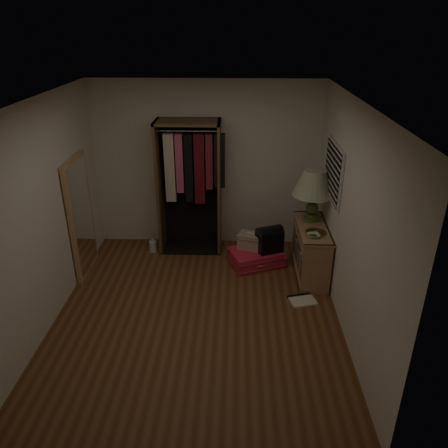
{
  "coord_description": "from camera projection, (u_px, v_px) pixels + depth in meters",
  "views": [
    {
      "loc": [
        0.47,
        -4.49,
        3.35
      ],
      "look_at": [
        0.3,
        0.95,
        0.8
      ],
      "focal_mm": 35.0,
      "sensor_mm": 36.0,
      "label": 1
    }
  ],
  "objects": [
    {
      "name": "open_wardrobe",
      "position": [
        191.0,
        176.0,
        6.6
      ],
      "size": [
        1.01,
        0.5,
        2.05
      ],
      "color": "brown",
      "rests_on": "ground"
    },
    {
      "name": "ground",
      "position": [
        198.0,
        313.0,
        5.5
      ],
      "size": [
        4.0,
        4.0,
        0.0
      ],
      "primitive_type": "plane",
      "color": "brown",
      "rests_on": "ground"
    },
    {
      "name": "table_lamp",
      "position": [
        314.0,
        184.0,
        6.03
      ],
      "size": [
        0.7,
        0.7,
        0.74
      ],
      "rotation": [
        0.0,
        0.0,
        0.22
      ],
      "color": "#455328",
      "rests_on": "console_bookshelf"
    },
    {
      "name": "console_bookshelf",
      "position": [
        310.0,
        248.0,
        6.23
      ],
      "size": [
        0.42,
        1.12,
        0.75
      ],
      "color": "#9F734D",
      "rests_on": "ground"
    },
    {
      "name": "floor_book",
      "position": [
        302.0,
        300.0,
        5.74
      ],
      "size": [
        0.39,
        0.34,
        0.03
      ],
      "rotation": [
        0.0,
        0.0,
        0.25
      ],
      "color": "#F0E6CA",
      "rests_on": "ground"
    },
    {
      "name": "black_bag",
      "position": [
        270.0,
        239.0,
        6.41
      ],
      "size": [
        0.43,
        0.36,
        0.4
      ],
      "rotation": [
        0.0,
        0.0,
        0.39
      ],
      "color": "black",
      "rests_on": "pink_suitcase"
    },
    {
      "name": "ceramic_bowl",
      "position": [
        313.0,
        236.0,
        5.75
      ],
      "size": [
        0.2,
        0.2,
        0.04
      ],
      "primitive_type": "imported",
      "rotation": [
        0.0,
        0.0,
        0.2
      ],
      "color": "#AFCEAC",
      "rests_on": "console_bookshelf"
    },
    {
      "name": "floor_mirror",
      "position": [
        81.0,
        217.0,
        6.09
      ],
      "size": [
        0.06,
        0.8,
        1.7
      ],
      "color": "tan",
      "rests_on": "ground"
    },
    {
      "name": "brass_tray",
      "position": [
        316.0,
        233.0,
        5.86
      ],
      "size": [
        0.36,
        0.36,
        0.02
      ],
      "rotation": [
        0.0,
        0.0,
        -0.41
      ],
      "color": "#A98941",
      "rests_on": "console_bookshelf"
    },
    {
      "name": "pink_suitcase",
      "position": [
        256.0,
        257.0,
        6.56
      ],
      "size": [
        0.9,
        0.78,
        0.23
      ],
      "rotation": [
        0.0,
        0.0,
        0.37
      ],
      "color": "red",
      "rests_on": "ground"
    },
    {
      "name": "room_walls",
      "position": [
        201.0,
        202.0,
        4.9
      ],
      "size": [
        3.52,
        4.02,
        2.6
      ],
      "color": "silver",
      "rests_on": "ground"
    },
    {
      "name": "train_case",
      "position": [
        250.0,
        241.0,
        6.53
      ],
      "size": [
        0.41,
        0.34,
        0.25
      ],
      "rotation": [
        0.0,
        0.0,
        -0.31
      ],
      "color": "tan",
      "rests_on": "pink_suitcase"
    },
    {
      "name": "white_jug",
      "position": [
        153.0,
        246.0,
        6.93
      ],
      "size": [
        0.16,
        0.16,
        0.21
      ],
      "rotation": [
        0.0,
        0.0,
        -0.36
      ],
      "color": "silver",
      "rests_on": "ground"
    }
  ]
}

